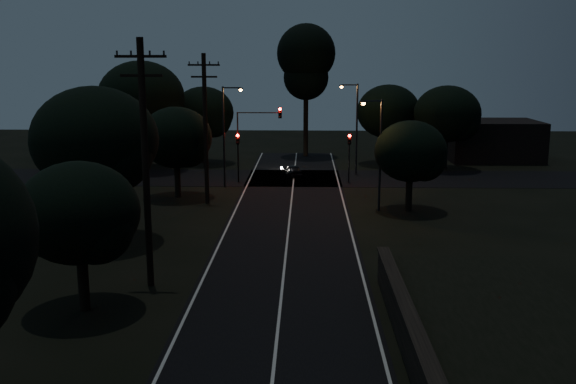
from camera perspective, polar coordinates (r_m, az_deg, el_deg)
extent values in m
cube|color=black|center=(35.99, -0.09, -4.53)|extent=(8.00, 70.00, 0.02)
cube|color=black|center=(55.47, 0.52, 1.25)|extent=(60.00, 8.00, 0.02)
cube|color=beige|center=(35.98, -0.09, -4.51)|extent=(0.12, 70.00, 0.01)
cube|color=beige|center=(36.28, -6.04, -4.44)|extent=(0.12, 70.00, 0.01)
cube|color=beige|center=(36.07, 5.89, -4.53)|extent=(0.12, 70.00, 0.01)
cylinder|color=black|center=(28.78, -12.55, 2.28)|extent=(0.30, 0.30, 11.00)
cube|color=black|center=(28.42, -12.98, 11.67)|extent=(2.20, 0.12, 0.12)
cube|color=black|center=(28.43, -12.91, 10.06)|extent=(1.80, 0.12, 0.12)
cylinder|color=black|center=(45.34, -7.35, 5.51)|extent=(0.30, 0.30, 10.50)
cube|color=black|center=(45.09, -7.50, 11.14)|extent=(2.20, 0.12, 0.12)
cube|color=black|center=(45.10, -7.47, 10.12)|extent=(1.80, 0.12, 0.12)
cylinder|color=black|center=(27.63, -17.72, -7.74)|extent=(0.44, 0.44, 2.28)
ellipsoid|color=black|center=(26.82, -18.12, -1.76)|extent=(4.85, 4.85, 4.12)
sphere|color=black|center=(26.21, -16.65, -3.06)|extent=(2.91, 2.91, 2.91)
cylinder|color=black|center=(37.38, -16.40, -1.89)|extent=(0.44, 0.44, 3.19)
ellipsoid|color=black|center=(36.66, -16.78, 4.47)|extent=(6.89, 6.89, 5.85)
sphere|color=black|center=(35.74, -15.22, 3.27)|extent=(4.13, 4.13, 4.13)
cylinder|color=black|center=(48.32, -9.79, 1.00)|extent=(0.44, 0.44, 2.48)
ellipsoid|color=black|center=(47.83, -9.92, 4.80)|extent=(5.29, 5.29, 4.50)
sphere|color=black|center=(47.20, -8.92, 4.10)|extent=(3.18, 3.18, 3.18)
cylinder|color=black|center=(63.93, -7.44, 3.80)|extent=(0.44, 0.44, 2.77)
ellipsoid|color=black|center=(63.54, -7.53, 7.02)|extent=(5.93, 5.93, 5.04)
sphere|color=black|center=(62.85, -6.66, 6.45)|extent=(3.56, 3.56, 3.56)
cylinder|color=black|center=(60.99, -12.69, 3.68)|extent=(0.44, 0.44, 3.72)
ellipsoid|color=black|center=(60.53, -12.90, 8.19)|extent=(7.84, 7.84, 6.66)
sphere|color=black|center=(59.49, -11.76, 7.42)|extent=(4.70, 4.70, 4.70)
cylinder|color=black|center=(63.63, 8.81, 3.75)|extent=(0.44, 0.44, 2.84)
ellipsoid|color=black|center=(63.23, 8.92, 7.08)|extent=(6.11, 6.11, 5.19)
sphere|color=black|center=(62.83, 9.94, 6.46)|extent=(3.66, 3.66, 3.66)
cylinder|color=black|center=(61.54, 13.79, 3.30)|extent=(0.44, 0.44, 2.87)
ellipsoid|color=black|center=(61.13, 13.96, 6.76)|extent=(6.12, 6.12, 5.20)
sphere|color=black|center=(60.82, 15.04, 6.10)|extent=(3.67, 3.67, 3.67)
cylinder|color=black|center=(44.02, 10.69, -0.21)|extent=(0.44, 0.44, 2.27)
ellipsoid|color=black|center=(43.52, 10.84, 3.58)|extent=(4.82, 4.82, 4.10)
sphere|color=black|center=(43.26, 12.02, 2.84)|extent=(2.89, 2.89, 2.89)
cylinder|color=black|center=(67.83, 1.59, 6.37)|extent=(0.50, 0.50, 7.54)
sphere|color=black|center=(67.54, 1.63, 12.23)|extent=(6.03, 6.03, 6.03)
sphere|color=black|center=(67.56, 1.61, 10.14)|extent=(4.66, 4.66, 4.66)
cube|color=black|center=(68.33, -16.38, 4.62)|extent=(10.00, 8.00, 4.40)
cube|color=black|center=(68.70, 17.68, 4.41)|extent=(9.00, 7.00, 4.00)
cylinder|color=black|center=(53.51, -4.45, 2.56)|extent=(0.12, 0.12, 3.20)
cube|color=black|center=(53.23, -4.48, 4.74)|extent=(0.28, 0.22, 0.90)
sphere|color=#FF0705|center=(53.06, -4.50, 5.04)|extent=(0.22, 0.22, 0.22)
cylinder|color=black|center=(53.33, 5.44, 2.51)|extent=(0.12, 0.12, 3.20)
cube|color=black|center=(53.05, 5.48, 4.70)|extent=(0.28, 0.22, 0.90)
sphere|color=#FF0705|center=(52.88, 5.50, 5.00)|extent=(0.22, 0.22, 0.22)
cylinder|color=black|center=(53.38, -4.47, 3.51)|extent=(0.12, 0.12, 5.00)
cube|color=black|center=(52.75, -0.71, 7.06)|extent=(0.28, 0.22, 0.90)
sphere|color=#FF0705|center=(52.60, -0.72, 7.37)|extent=(0.22, 0.22, 0.22)
cube|color=black|center=(52.85, -2.62, 7.06)|extent=(3.50, 0.08, 0.08)
cylinder|color=black|center=(51.32, -5.73, 4.85)|extent=(0.16, 0.16, 8.00)
cube|color=black|center=(50.92, -5.03, 9.22)|extent=(1.40, 0.10, 0.10)
cube|color=black|center=(50.84, -4.23, 9.17)|extent=(0.35, 0.22, 0.12)
sphere|color=orange|center=(50.85, -4.23, 9.06)|extent=(0.26, 0.26, 0.26)
cylinder|color=black|center=(57.04, 6.13, 5.53)|extent=(0.16, 0.16, 8.00)
cube|color=black|center=(56.70, 5.50, 9.46)|extent=(1.40, 0.10, 0.10)
cube|color=black|center=(56.66, 4.78, 9.42)|extent=(0.35, 0.22, 0.12)
sphere|color=orange|center=(56.67, 4.78, 9.32)|extent=(0.26, 0.26, 0.26)
cylinder|color=black|center=(43.29, 8.20, 3.19)|extent=(0.16, 0.16, 7.50)
cube|color=black|center=(42.84, 7.54, 8.03)|extent=(1.20, 0.10, 0.10)
cube|color=black|center=(42.79, 6.73, 7.98)|extent=(0.35, 0.22, 0.12)
sphere|color=orange|center=(42.80, 6.73, 7.84)|extent=(0.26, 0.26, 0.26)
imported|color=black|center=(56.27, 0.38, 1.93)|extent=(2.05, 3.26, 1.03)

